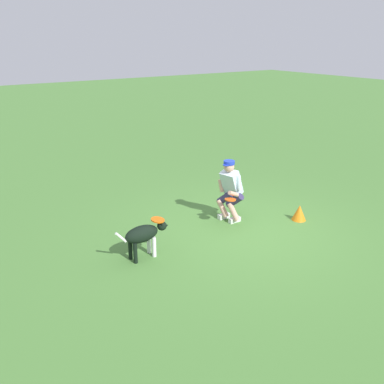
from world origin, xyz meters
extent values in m
plane|color=#4B7E37|center=(0.00, 0.00, 0.00)|extent=(60.00, 60.00, 0.00)
cube|color=silver|center=(-0.05, -0.76, 0.05)|extent=(0.26, 0.10, 0.10)
cylinder|color=tan|center=(0.00, -0.75, 0.24)|extent=(0.18, 0.33, 0.37)
cylinder|color=#322C52|center=(-0.07, -0.74, 0.47)|extent=(0.24, 0.43, 0.37)
cube|color=silver|center=(-0.12, -0.49, 0.05)|extent=(0.26, 0.10, 0.10)
cylinder|color=tan|center=(-0.07, -0.48, 0.24)|extent=(0.18, 0.33, 0.37)
cylinder|color=#322C52|center=(-0.12, -0.51, 0.47)|extent=(0.24, 0.43, 0.37)
cube|color=silver|center=(-0.12, -0.63, 0.81)|extent=(0.47, 0.42, 0.58)
cylinder|color=silver|center=(-0.06, -0.82, 0.87)|extent=(0.12, 0.15, 0.29)
cylinder|color=silver|center=(-0.15, -0.43, 0.87)|extent=(0.12, 0.15, 0.29)
cylinder|color=tan|center=(0.04, -0.37, 0.69)|extent=(0.30, 0.14, 0.19)
cylinder|color=tan|center=(-0.01, -0.83, 0.71)|extent=(0.11, 0.16, 0.27)
sphere|color=tan|center=(-0.02, -0.61, 1.17)|extent=(0.21, 0.21, 0.21)
cylinder|color=#2037BA|center=(-0.02, -0.61, 1.26)|extent=(0.22, 0.22, 0.07)
cylinder|color=#2037BA|center=(0.07, -0.59, 1.23)|extent=(0.12, 0.12, 0.02)
ellipsoid|color=black|center=(2.14, -0.24, 0.45)|extent=(0.63, 0.31, 0.29)
ellipsoid|color=white|center=(1.97, -0.25, 0.42)|extent=(0.14, 0.20, 0.17)
sphere|color=black|center=(1.73, -0.26, 0.49)|extent=(0.17, 0.17, 0.17)
cone|color=black|center=(1.64, -0.26, 0.47)|extent=(0.09, 0.09, 0.09)
cone|color=black|center=(1.75, -0.20, 0.57)|extent=(0.06, 0.06, 0.07)
cone|color=black|center=(1.75, -0.31, 0.57)|extent=(0.06, 0.06, 0.07)
cylinder|color=white|center=(1.95, -0.16, 0.18)|extent=(0.07, 0.07, 0.36)
cylinder|color=white|center=(1.96, -0.33, 0.18)|extent=(0.07, 0.07, 0.36)
cylinder|color=black|center=(2.32, -0.15, 0.18)|extent=(0.07, 0.07, 0.36)
cylinder|color=black|center=(2.33, -0.32, 0.18)|extent=(0.07, 0.07, 0.36)
cylinder|color=white|center=(2.53, -0.22, 0.50)|extent=(0.20, 0.05, 0.23)
cylinder|color=#DE5D10|center=(1.81, -0.26, 0.62)|extent=(0.33, 0.33, 0.06)
cylinder|color=#E55518|center=(0.15, -0.32, 0.61)|extent=(0.30, 0.30, 0.04)
cone|color=orange|center=(-1.29, 0.18, 0.16)|extent=(0.29, 0.29, 0.33)
camera|label=1|loc=(5.02, 5.51, 3.59)|focal=39.16mm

